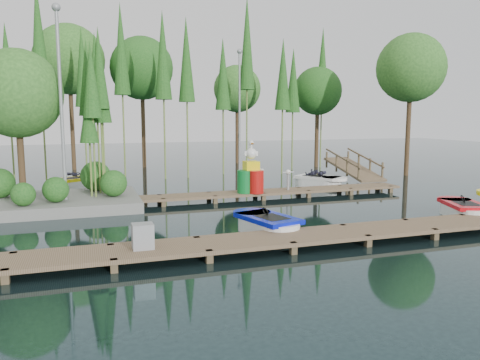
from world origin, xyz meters
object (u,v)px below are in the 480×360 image
object	(u,v)px
island	(39,122)
drum_cluster	(252,177)
yellow_barrel	(249,182)
utility_cabinet	(143,236)
boat_red	(463,210)
boat_blue	(267,225)
boat_yellow_far	(77,183)

from	to	relation	value
island	drum_cluster	xyz separation A→B (m)	(7.94, -0.95, -2.26)
island	yellow_barrel	world-z (taller)	island
yellow_barrel	drum_cluster	distance (m)	0.26
utility_cabinet	boat_red	bearing A→B (deg)	7.48
boat_blue	boat_red	distance (m)	7.12
boat_blue	boat_yellow_far	xyz separation A→B (m)	(-5.32, 10.88, 0.01)
boat_blue	boat_yellow_far	world-z (taller)	boat_yellow_far
boat_red	drum_cluster	xyz separation A→B (m)	(-5.61, 5.42, 0.69)
utility_cabinet	boat_yellow_far	bearing A→B (deg)	97.35
island	boat_blue	world-z (taller)	island
drum_cluster	island	bearing A→B (deg)	173.20
drum_cluster	boat_yellow_far	bearing A→B (deg)	141.14
boat_blue	boat_red	world-z (taller)	boat_blue
boat_red	drum_cluster	size ratio (longest dim) A/B	1.26
island	utility_cabinet	size ratio (longest dim) A/B	11.29
yellow_barrel	boat_red	bearing A→B (deg)	-44.49
yellow_barrel	drum_cluster	size ratio (longest dim) A/B	0.40
boat_red	utility_cabinet	xyz separation A→B (m)	(-10.84, -1.42, 0.36)
boat_blue	boat_yellow_far	bearing A→B (deg)	101.20
boat_yellow_far	boat_blue	bearing A→B (deg)	-74.48
boat_blue	drum_cluster	bearing A→B (deg)	59.47
island	yellow_barrel	bearing A→B (deg)	-5.73
island	utility_cabinet	xyz separation A→B (m)	(2.71, -7.79, -2.58)
boat_red	yellow_barrel	xyz separation A→B (m)	(-5.68, 5.58, 0.49)
boat_blue	utility_cabinet	bearing A→B (deg)	-173.35
boat_red	utility_cabinet	world-z (taller)	utility_cabinet
drum_cluster	boat_blue	bearing A→B (deg)	-105.67
boat_yellow_far	boat_red	bearing A→B (deg)	-51.84
boat_yellow_far	utility_cabinet	bearing A→B (deg)	-93.20
utility_cabinet	yellow_barrel	size ratio (longest dim) A/B	0.70
island	boat_yellow_far	distance (m)	5.53
yellow_barrel	drum_cluster	world-z (taller)	drum_cluster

